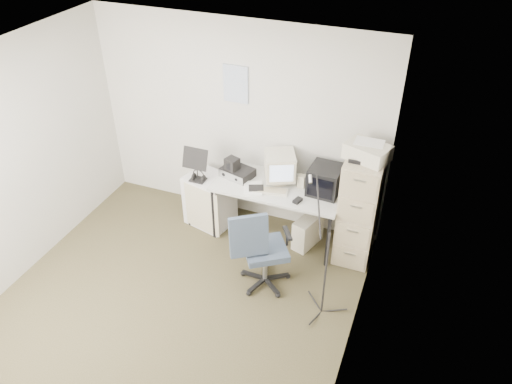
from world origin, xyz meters
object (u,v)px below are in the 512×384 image
(filing_cabinet, at_px, (360,208))
(desk, at_px, (277,211))
(side_cart, at_px, (210,200))
(office_chair, at_px, (265,248))

(filing_cabinet, bearing_deg, desk, -178.19)
(desk, xyz_separation_m, side_cart, (-0.88, -0.04, -0.03))
(office_chair, distance_m, side_cart, 1.29)
(desk, bearing_deg, office_chair, -79.83)
(filing_cabinet, relative_size, desk, 0.87)
(filing_cabinet, bearing_deg, office_chair, -133.70)
(filing_cabinet, relative_size, office_chair, 1.33)
(office_chair, bearing_deg, side_cart, 109.00)
(filing_cabinet, height_order, office_chair, filing_cabinet)
(desk, bearing_deg, filing_cabinet, 1.81)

